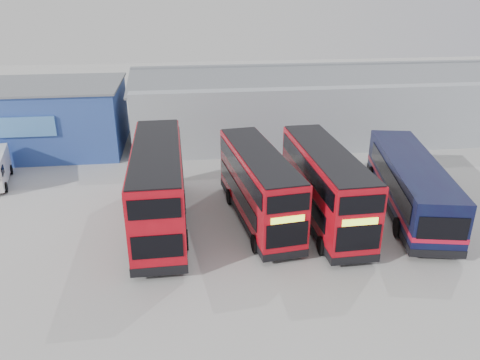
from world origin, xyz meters
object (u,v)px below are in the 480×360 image
Objects in this scene: office_block at (43,117)px; double_decker_left at (159,188)px; double_decker_right at (324,187)px; single_decker_blue at (410,186)px; double_decker_centre at (259,187)px; maintenance_shed at (313,102)px.

office_block reaches higher than double_decker_left.
double_decker_left is 1.08× the size of double_decker_right.
double_decker_left reaches higher than single_decker_blue.
double_decker_right is (3.50, -0.57, 0.07)m from double_decker_centre.
office_block is 22.09m from maintenance_shed.
double_decker_right is at bearing 175.37° from double_decker_left.
double_decker_left is at bearing 174.64° from double_decker_right.
double_decker_left reaches higher than double_decker_right.
double_decker_centre is 8.72m from single_decker_blue.
maintenance_shed is 20.33m from double_decker_left.
double_decker_left is at bearing 173.11° from double_decker_centre.
double_decker_left is (-12.67, -15.89, -0.38)m from maintenance_shed.
maintenance_shed is 2.62× the size of single_decker_blue.
maintenance_shed reaches higher than double_decker_left.
double_decker_left reaches higher than double_decker_centre.
maintenance_shed is at bearing 75.03° from double_decker_right.
single_decker_blue is (5.21, 0.68, -0.52)m from double_decker_right.
double_decker_left is at bearing 11.82° from single_decker_blue.
double_decker_right is (-3.85, -16.44, -0.56)m from maintenance_shed.
maintenance_shed is at bearing 5.21° from office_block.
double_decker_centre is at bearing -114.84° from maintenance_shed.
double_decker_left is 8.84m from double_decker_right.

